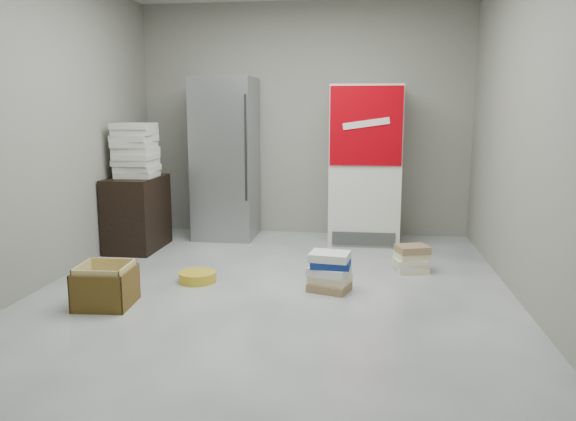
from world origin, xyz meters
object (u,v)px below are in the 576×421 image
(coke_cooler, at_px, (365,164))
(steel_fridge, at_px, (226,159))
(phonebook_stack_main, at_px, (330,271))
(wood_shelf, at_px, (137,213))
(cardboard_box, at_px, (106,289))

(coke_cooler, bearing_deg, steel_fridge, 179.82)
(phonebook_stack_main, bearing_deg, wood_shelf, 161.37)
(cardboard_box, bearing_deg, steel_fridge, 78.40)
(wood_shelf, bearing_deg, steel_fridge, 41.31)
(steel_fridge, relative_size, wood_shelf, 2.37)
(steel_fridge, distance_m, phonebook_stack_main, 2.49)
(steel_fridge, height_order, phonebook_stack_main, steel_fridge)
(phonebook_stack_main, relative_size, cardboard_box, 0.90)
(steel_fridge, relative_size, phonebook_stack_main, 4.79)
(wood_shelf, bearing_deg, coke_cooler, 16.28)
(coke_cooler, bearing_deg, phonebook_stack_main, -98.31)
(coke_cooler, distance_m, phonebook_stack_main, 2.08)
(wood_shelf, height_order, phonebook_stack_main, wood_shelf)
(coke_cooler, height_order, phonebook_stack_main, coke_cooler)
(phonebook_stack_main, xyz_separation_m, cardboard_box, (-1.72, -0.62, -0.03))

